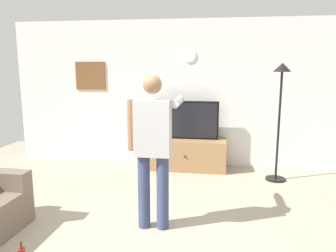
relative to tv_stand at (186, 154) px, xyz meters
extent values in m
plane|color=#9E937F|center=(-0.18, -2.60, -0.28)|extent=(8.40, 8.40, 0.00)
cube|color=silver|center=(-0.18, 0.35, 1.07)|extent=(6.40, 0.10, 2.70)
cube|color=#997047|center=(0.00, 0.00, 0.00)|extent=(1.43, 0.52, 0.55)
sphere|color=black|center=(0.00, -0.28, 0.03)|extent=(0.04, 0.04, 0.04)
cube|color=black|center=(0.00, 0.05, 0.62)|extent=(1.14, 0.06, 0.69)
cube|color=black|center=(0.00, 0.02, 0.62)|extent=(1.08, 0.01, 0.63)
cylinder|color=white|center=(0.00, 0.29, 1.78)|extent=(0.24, 0.03, 0.24)
cube|color=brown|center=(-1.89, 0.30, 1.40)|extent=(0.59, 0.04, 0.53)
cylinder|color=black|center=(1.53, -0.38, -0.26)|extent=(0.32, 0.32, 0.03)
cylinder|color=black|center=(1.53, -0.38, 0.63)|extent=(0.04, 0.04, 1.74)
cone|color=black|center=(1.53, -0.38, 1.57)|extent=(0.28, 0.28, 0.14)
cylinder|color=#384266|center=(-0.28, -2.28, 0.16)|extent=(0.14, 0.14, 0.87)
cylinder|color=#384266|center=(-0.06, -2.28, 0.16)|extent=(0.14, 0.14, 0.87)
cube|color=#B7B7B7|center=(-0.17, -2.28, 0.91)|extent=(0.40, 0.22, 0.63)
sphere|color=#8C6647|center=(-0.17, -2.28, 1.39)|extent=(0.21, 0.21, 0.21)
cylinder|color=#8C6647|center=(-0.41, -2.28, 0.94)|extent=(0.09, 0.09, 0.58)
cylinder|color=#B7B7B7|center=(0.08, -1.99, 1.18)|extent=(0.09, 0.58, 0.09)
cube|color=white|center=(0.08, -1.67, 1.18)|extent=(0.04, 0.12, 0.04)
cylinder|color=#4C2814|center=(-1.20, -3.28, -0.02)|extent=(0.02, 0.02, 0.07)
camera|label=1|loc=(0.54, -5.80, 1.60)|focal=35.15mm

